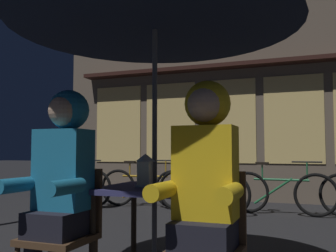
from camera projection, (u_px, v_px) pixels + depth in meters
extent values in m
cube|color=navy|center=(155.00, 189.00, 2.66)|extent=(0.72, 0.72, 0.04)
cylinder|color=#2D2319|center=(92.00, 249.00, 2.45)|extent=(0.04, 0.04, 0.70)
cylinder|color=#2D2319|center=(134.00, 230.00, 3.03)|extent=(0.04, 0.04, 0.70)
cylinder|color=#2D2319|center=(209.00, 236.00, 2.82)|extent=(0.04, 0.04, 0.70)
cylinder|color=#4C4C51|center=(155.00, 132.00, 2.69)|extent=(0.04, 0.04, 2.25)
cone|color=black|center=(155.00, 4.00, 2.75)|extent=(2.10, 2.10, 0.38)
cube|color=white|center=(145.00, 186.00, 2.63)|extent=(0.11, 0.11, 0.02)
cube|color=white|center=(145.00, 173.00, 2.64)|extent=(0.09, 0.09, 0.16)
pyramid|color=white|center=(146.00, 158.00, 2.65)|extent=(0.11, 0.11, 0.06)
cube|color=#513823|center=(58.00, 239.00, 2.40)|extent=(0.40, 0.40, 0.04)
cube|color=#513823|center=(76.00, 199.00, 2.59)|extent=(0.40, 0.03, 0.42)
cube|color=#513823|center=(212.00, 206.00, 2.25)|extent=(0.40, 0.03, 0.42)
cube|color=black|center=(59.00, 223.00, 2.40)|extent=(0.32, 0.36, 0.16)
cube|color=teal|center=(63.00, 169.00, 2.46)|extent=(0.34, 0.22, 0.52)
cylinder|color=teal|center=(66.00, 187.00, 2.19)|extent=(0.09, 0.30, 0.09)
cylinder|color=teal|center=(17.00, 185.00, 2.32)|extent=(0.09, 0.30, 0.09)
sphere|color=tan|center=(64.00, 111.00, 2.49)|extent=(0.21, 0.21, 0.21)
sphere|color=teal|center=(69.00, 110.00, 2.54)|extent=(0.27, 0.27, 0.27)
cube|color=black|center=(204.00, 235.00, 2.07)|extent=(0.32, 0.36, 0.16)
cube|color=yellow|center=(206.00, 172.00, 2.13)|extent=(0.34, 0.22, 0.52)
cylinder|color=yellow|center=(230.00, 194.00, 1.85)|extent=(0.09, 0.30, 0.09)
cylinder|color=yellow|center=(162.00, 191.00, 1.98)|extent=(0.09, 0.30, 0.09)
sphere|color=tan|center=(205.00, 104.00, 2.15)|extent=(0.21, 0.21, 0.21)
sphere|color=yellow|center=(208.00, 104.00, 2.20)|extent=(0.27, 0.27, 0.27)
cube|color=#6B5B4C|center=(292.00, 46.00, 7.60)|extent=(10.00, 0.60, 6.20)
cube|color=#F4D17A|center=(118.00, 124.00, 8.53)|extent=(1.10, 0.02, 1.70)
cube|color=#F4D17A|center=(170.00, 123.00, 8.09)|extent=(1.10, 0.02, 1.70)
cube|color=#F4D17A|center=(228.00, 121.00, 7.65)|extent=(1.10, 0.02, 1.70)
cube|color=#F4D17A|center=(294.00, 119.00, 7.21)|extent=(1.10, 0.02, 1.70)
cube|color=#331914|center=(292.00, 61.00, 7.15)|extent=(9.00, 0.36, 0.08)
torus|color=black|center=(96.00, 188.00, 6.72)|extent=(0.66, 0.10, 0.66)
torus|color=black|center=(52.00, 186.00, 7.16)|extent=(0.66, 0.10, 0.66)
cylinder|color=#B78419|center=(73.00, 175.00, 6.95)|extent=(0.84, 0.10, 0.04)
cylinder|color=#B78419|center=(68.00, 185.00, 6.99)|extent=(0.61, 0.09, 0.44)
cylinder|color=#B78419|center=(61.00, 168.00, 7.08)|extent=(0.02, 0.02, 0.24)
cube|color=black|center=(61.00, 162.00, 7.09)|extent=(0.21, 0.10, 0.04)
cylinder|color=#B78419|center=(91.00, 168.00, 6.80)|extent=(0.02, 0.02, 0.28)
cylinder|color=black|center=(91.00, 160.00, 6.81)|extent=(0.44, 0.06, 0.02)
torus|color=black|center=(172.00, 189.00, 6.56)|extent=(0.66, 0.11, 0.66)
torus|color=black|center=(118.00, 188.00, 6.83)|extent=(0.66, 0.11, 0.66)
cylinder|color=#B78419|center=(145.00, 176.00, 6.71)|extent=(0.84, 0.11, 0.04)
cylinder|color=#B78419|center=(138.00, 186.00, 6.73)|extent=(0.61, 0.09, 0.44)
cylinder|color=#B78419|center=(130.00, 169.00, 6.80)|extent=(0.02, 0.02, 0.24)
cube|color=black|center=(130.00, 162.00, 6.80)|extent=(0.21, 0.10, 0.04)
cylinder|color=#B78419|center=(166.00, 169.00, 6.62)|extent=(0.02, 0.02, 0.28)
cylinder|color=black|center=(166.00, 161.00, 6.63)|extent=(0.44, 0.06, 0.02)
torus|color=black|center=(231.00, 194.00, 5.83)|extent=(0.66, 0.19, 0.66)
torus|color=black|center=(175.00, 190.00, 6.38)|extent=(0.66, 0.19, 0.66)
cylinder|color=black|center=(202.00, 179.00, 6.12)|extent=(0.82, 0.22, 0.04)
cylinder|color=black|center=(195.00, 189.00, 6.17)|extent=(0.60, 0.17, 0.44)
cylinder|color=black|center=(186.00, 171.00, 6.28)|extent=(0.02, 0.02, 0.24)
cube|color=black|center=(186.00, 163.00, 6.29)|extent=(0.21, 0.12, 0.04)
cylinder|color=black|center=(223.00, 171.00, 5.92)|extent=(0.02, 0.02, 0.28)
cylinder|color=black|center=(223.00, 162.00, 5.93)|extent=(0.43, 0.12, 0.02)
torus|color=black|center=(316.00, 195.00, 5.66)|extent=(0.66, 0.09, 0.66)
torus|color=black|center=(248.00, 192.00, 6.08)|extent=(0.66, 0.09, 0.66)
cylinder|color=#236B3D|center=(281.00, 180.00, 5.88)|extent=(0.84, 0.08, 0.04)
cylinder|color=#236B3D|center=(273.00, 191.00, 5.92)|extent=(0.61, 0.07, 0.44)
cylinder|color=#236B3D|center=(262.00, 172.00, 6.01)|extent=(0.02, 0.02, 0.24)
cube|color=black|center=(262.00, 163.00, 6.02)|extent=(0.20, 0.09, 0.04)
cylinder|color=#236B3D|center=(307.00, 171.00, 5.74)|extent=(0.02, 0.02, 0.28)
cylinder|color=black|center=(307.00, 162.00, 5.75)|extent=(0.44, 0.05, 0.02)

